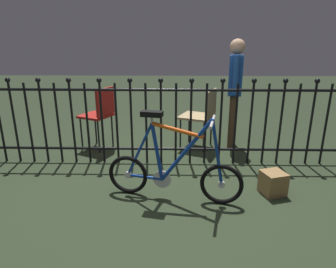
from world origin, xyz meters
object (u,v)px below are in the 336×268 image
(chair_red, at_px, (100,112))
(display_crate, at_px, (273,183))
(person_visitor, at_px, (235,85))
(chair_tan, at_px, (202,113))
(bicycle, at_px, (173,170))

(chair_red, relative_size, display_crate, 3.75)
(person_visitor, bearing_deg, chair_tan, -168.51)
(person_visitor, bearing_deg, chair_red, -174.85)
(chair_red, relative_size, person_visitor, 0.58)
(bicycle, xyz_separation_m, chair_red, (-1.02, 1.37, 0.23))
(chair_red, bearing_deg, bicycle, -53.41)
(bicycle, distance_m, chair_red, 1.72)
(bicycle, height_order, chair_red, chair_red)
(bicycle, bearing_deg, person_visitor, 61.18)
(chair_red, bearing_deg, person_visitor, 5.15)
(chair_tan, relative_size, person_visitor, 0.56)
(bicycle, xyz_separation_m, person_visitor, (0.85, 1.54, 0.58))
(person_visitor, bearing_deg, display_crate, -83.52)
(display_crate, bearing_deg, chair_red, 148.21)
(person_visitor, relative_size, display_crate, 6.46)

